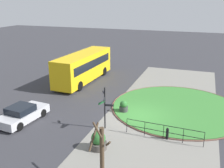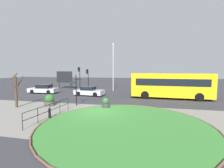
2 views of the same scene
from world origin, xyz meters
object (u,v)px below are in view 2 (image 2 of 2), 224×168
Objects in this scene: signpost_directional at (76,88)px; lamppost_tall at (113,66)px; planter_near_signpost at (106,104)px; traffic_light_far at (87,75)px; traffic_light_near at (79,73)px; billboard_left at (65,77)px; planter_kerbside at (50,101)px; car_far_lane at (44,89)px; bollard_foreground at (50,113)px; street_tree_bare at (16,90)px; bus_yellow at (170,85)px; car_near_lane at (89,91)px.

signpost_directional is 0.39× the size of lamppost_tall.
planter_near_signpost is at bearing -7.19° from signpost_directional.
traffic_light_far is 4.87m from lamppost_tall.
traffic_light_near reaches higher than billboard_left.
traffic_light_far is at bearing -172.64° from lamppost_tall.
lamppost_tall reaches higher than billboard_left.
billboard_left is 15.01m from planter_kerbside.
car_far_lane is 1.09× the size of traffic_light_near.
bollard_foreground is (0.01, -4.50, -1.38)m from signpost_directional.
traffic_light_near is 14.14m from street_tree_bare.
planter_near_signpost is at bearing -81.30° from lamppost_tall.
traffic_light_far is at bearing 172.80° from traffic_light_near.
traffic_light_far is at bearing -145.51° from car_far_lane.
traffic_light_near is 1.22× the size of billboard_left.
bus_yellow is at bearing 45.35° from planter_near_signpost.
bollard_foreground is 5.22m from planter_near_signpost.
car_far_lane is at bearing -153.76° from lamppost_tall.
signpost_directional is 0.76× the size of traffic_light_near.
bus_yellow is at bearing -16.80° from billboard_left.
street_tree_bare is (3.23, -14.99, -0.55)m from billboard_left.
billboard_left is at bearing -2.72° from traffic_light_near.
traffic_light_near is at bearing 123.54° from planter_near_signpost.
street_tree_bare is (-5.35, -1.90, -0.11)m from signpost_directional.
lamppost_tall is at bearing 83.69° from signpost_directional.
car_far_lane is 4.54× the size of planter_near_signpost.
lamppost_tall is 10.21m from billboard_left.
street_tree_bare is (-4.36, -8.33, 1.10)m from car_near_lane.
traffic_light_far is 3.75× the size of planter_near_signpost.
billboard_left is at bearing 131.25° from planter_near_signpost.
signpost_directional is 12.46m from lamppost_tall.
planter_kerbside is (-2.64, -0.59, -1.28)m from signpost_directional.
traffic_light_far is (1.87, -0.65, -0.28)m from traffic_light_near.
bollard_foreground is at bearing -25.84° from street_tree_bare.
car_far_lane is 9.70m from street_tree_bare.
planter_near_signpost is 0.84× the size of planter_kerbside.
lamppost_tall is (-8.72, 5.64, 2.67)m from bus_yellow.
car_far_lane reaches higher than bollard_foreground.
billboard_left is at bearing 116.05° from bollard_foreground.
planter_kerbside is (6.28, -7.64, -0.11)m from car_far_lane.
billboard_left reaches higher than bus_yellow.
planter_kerbside is (-1.64, -7.02, -0.07)m from car_near_lane.
lamppost_tall is (1.34, 12.11, 2.58)m from signpost_directional.
planter_kerbside is (2.45, -12.76, -2.51)m from traffic_light_near.
bus_yellow is at bearing 32.77° from signpost_directional.
planter_kerbside is at bearing -63.76° from billboard_left.
planter_kerbside is at bearing 88.74° from traffic_light_far.
traffic_light_far reaches higher than billboard_left.
traffic_light_far is at bearing 105.59° from signpost_directional.
signpost_directional is at bearing 90.13° from bollard_foreground.
billboard_left is at bearing 113.51° from planter_kerbside.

